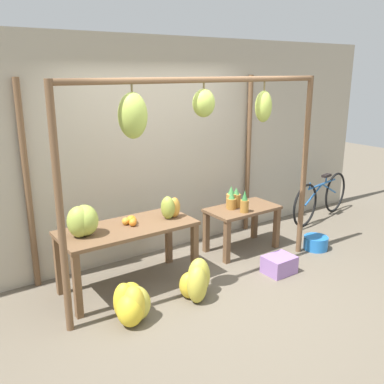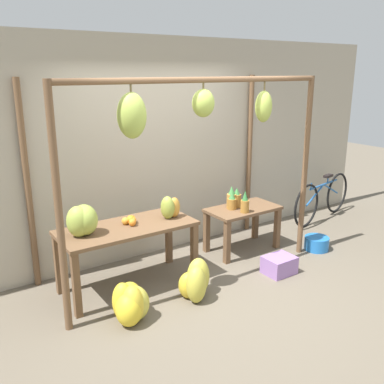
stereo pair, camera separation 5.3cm
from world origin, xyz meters
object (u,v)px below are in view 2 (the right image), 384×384
(pineapple_cluster, at_px, (236,200))
(blue_bucket, at_px, (317,243))
(banana_pile_on_table, at_px, (82,221))
(parked_bicycle, at_px, (323,198))
(orange_pile, at_px, (131,220))
(banana_pile_ground_right, at_px, (195,281))
(fruit_crate_white, at_px, (279,265))
(papaya_pile, at_px, (170,208))
(banana_pile_ground_left, at_px, (130,304))

(pineapple_cluster, xyz_separation_m, blue_bucket, (0.97, -0.60, -0.63))
(banana_pile_on_table, height_order, parked_bicycle, banana_pile_on_table)
(orange_pile, bearing_deg, banana_pile_ground_right, -59.23)
(banana_pile_ground_right, relative_size, blue_bucket, 1.29)
(banana_pile_ground_right, relative_size, fruit_crate_white, 1.17)
(parked_bicycle, distance_m, papaya_pile, 3.18)
(banana_pile_ground_left, bearing_deg, fruit_crate_white, -2.67)
(banana_pile_ground_right, bearing_deg, orange_pile, 120.77)
(fruit_crate_white, relative_size, blue_bucket, 1.10)
(banana_pile_on_table, relative_size, orange_pile, 2.01)
(papaya_pile, bearing_deg, blue_bucket, -12.84)
(banana_pile_ground_left, relative_size, fruit_crate_white, 1.33)
(banana_pile_ground_left, xyz_separation_m, banana_pile_ground_right, (0.78, 0.00, 0.01))
(banana_pile_on_table, xyz_separation_m, banana_pile_ground_left, (0.19, -0.65, -0.71))
(banana_pile_ground_left, xyz_separation_m, papaya_pile, (0.84, 0.60, 0.68))
(banana_pile_ground_left, bearing_deg, blue_bucket, 2.55)
(banana_pile_ground_left, bearing_deg, pineapple_cluster, 20.72)
(banana_pile_ground_right, bearing_deg, banana_pile_ground_left, -179.83)
(pineapple_cluster, height_order, blue_bucket, pineapple_cluster)
(banana_pile_ground_left, bearing_deg, papaya_pile, 35.54)
(banana_pile_on_table, relative_size, banana_pile_ground_left, 0.77)
(pineapple_cluster, distance_m, parked_bicycle, 2.07)
(banana_pile_ground_left, distance_m, banana_pile_ground_right, 0.78)
(orange_pile, bearing_deg, pineapple_cluster, 1.67)
(banana_pile_on_table, relative_size, blue_bucket, 1.13)
(pineapple_cluster, relative_size, banana_pile_ground_left, 0.77)
(banana_pile_ground_left, distance_m, blue_bucket, 2.90)
(banana_pile_ground_right, bearing_deg, parked_bicycle, 16.12)
(banana_pile_ground_left, height_order, blue_bucket, banana_pile_ground_left)
(pineapple_cluster, distance_m, blue_bucket, 1.30)
(blue_bucket, height_order, parked_bicycle, parked_bicycle)
(orange_pile, distance_m, blue_bucket, 2.68)
(orange_pile, xyz_separation_m, pineapple_cluster, (1.56, 0.05, -0.05))
(orange_pile, relative_size, banana_pile_ground_left, 0.38)
(banana_pile_ground_left, bearing_deg, parked_bicycle, 13.10)
(blue_bucket, bearing_deg, banana_pile_on_table, 170.42)
(orange_pile, xyz_separation_m, banana_pile_ground_right, (0.41, -0.68, -0.58))
(fruit_crate_white, relative_size, papaya_pile, 1.29)
(orange_pile, distance_m, pineapple_cluster, 1.56)
(banana_pile_ground_right, height_order, parked_bicycle, parked_bicycle)
(banana_pile_ground_right, distance_m, parked_bicycle, 3.31)
(banana_pile_on_table, height_order, papaya_pile, banana_pile_on_table)
(orange_pile, distance_m, fruit_crate_white, 1.88)
(banana_pile_ground_left, height_order, parked_bicycle, parked_bicycle)
(banana_pile_ground_right, relative_size, papaya_pile, 1.51)
(banana_pile_ground_left, height_order, fruit_crate_white, banana_pile_ground_left)
(orange_pile, xyz_separation_m, blue_bucket, (2.53, -0.56, -0.68))
(pineapple_cluster, bearing_deg, blue_bucket, -31.95)
(fruit_crate_white, xyz_separation_m, papaya_pile, (-1.12, 0.69, 0.75))
(fruit_crate_white, bearing_deg, banana_pile_on_table, 160.93)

